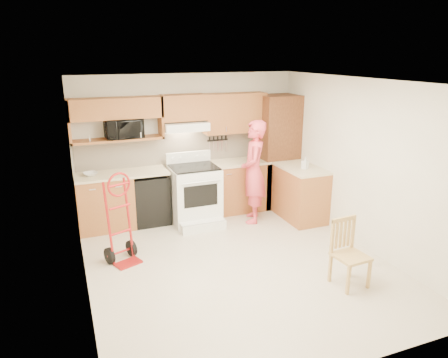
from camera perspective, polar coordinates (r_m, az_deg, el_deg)
floor at (r=6.00m, az=1.79°, el=-11.51°), size 4.00×4.50×0.02m
ceiling at (r=5.29m, az=2.04°, el=13.27°), size 4.00×4.50×0.02m
wall_back at (r=7.57m, az=-4.91°, el=4.70°), size 4.00×0.02×2.50m
wall_front at (r=3.69m, az=16.16°, el=-9.43°), size 4.00×0.02×2.50m
wall_left at (r=5.09m, az=-19.35°, el=-2.33°), size 0.02×4.50×2.50m
wall_right at (r=6.55m, az=18.28°, el=1.95°), size 0.02×4.50×2.50m
backsplash at (r=7.56m, az=-4.85°, el=4.29°), size 3.92×0.03×0.55m
lower_cab_left at (r=7.22m, az=-15.90°, el=-3.13°), size 0.90×0.60×0.90m
dishwasher at (r=7.32m, az=-10.05°, el=-2.65°), size 0.60×0.60×0.85m
lower_cab_right at (r=7.77m, az=1.77°, el=-1.03°), size 1.14×0.60×0.90m
countertop_left at (r=7.11m, az=-13.80°, el=0.70°), size 1.50×0.63×0.04m
countertop_right at (r=7.64m, az=1.80°, el=2.32°), size 1.14×0.63×0.04m
cab_return_right at (r=7.49m, az=10.34°, el=-2.02°), size 0.60×1.00×0.90m
countertop_return at (r=7.35m, az=10.53°, el=1.45°), size 0.63×1.00×0.04m
pantry_tall at (r=7.96m, az=7.25°, el=3.76°), size 0.70×0.60×2.10m
upper_cab_left at (r=7.03m, az=-14.57°, el=9.32°), size 1.50×0.33×0.34m
upper_shelf_mw at (r=7.11m, az=-14.27°, el=5.25°), size 1.50×0.33×0.04m
upper_cab_center at (r=7.26m, az=-5.56°, el=9.68°), size 0.76×0.33×0.44m
upper_cab_right at (r=7.59m, az=1.45°, el=9.01°), size 1.14×0.33×0.70m
range_hood at (r=7.24m, az=-5.35°, el=7.19°), size 0.76×0.46×0.14m
knife_strip at (r=7.70m, az=-0.85°, el=4.88°), size 0.40×0.05×0.29m
microwave at (r=7.09m, az=-13.53°, el=6.77°), size 0.62×0.44×0.32m
range at (r=7.14m, az=-3.90°, el=-1.53°), size 0.80×1.05×1.18m
person at (r=7.14m, az=4.07°, el=0.97°), size 0.64×0.76×1.77m
hand_truck at (r=5.95m, az=-13.77°, el=-5.84°), size 0.59×0.57×1.19m
dining_chair at (r=5.53m, az=16.94°, el=-9.76°), size 0.42×0.45×0.86m
soap_bottle at (r=7.23m, az=11.02°, el=2.19°), size 0.12×0.12×0.21m
bowl at (r=7.05m, az=-17.75°, el=0.65°), size 0.26×0.26×0.05m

